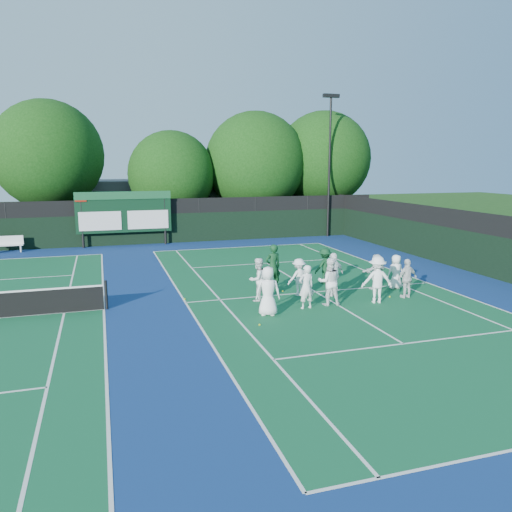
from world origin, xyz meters
name	(u,v)px	position (x,y,z in m)	size (l,w,h in m)	color
ground	(326,298)	(0.00, 0.00, 0.00)	(120.00, 120.00, 0.00)	#183C10
court_apron	(172,304)	(-6.00, 1.00, 0.00)	(34.00, 32.00, 0.01)	navy
near_court	(316,292)	(0.00, 1.00, 0.01)	(11.05, 23.85, 0.01)	#11542E
back_fence	(140,224)	(-6.00, 16.00, 1.36)	(34.00, 0.08, 3.00)	black
divider_fence_right	(493,249)	(9.00, 1.00, 1.36)	(0.08, 32.00, 3.00)	black
scoreboard	(124,213)	(-7.01, 15.59, 2.19)	(6.00, 0.21, 3.55)	black
clubhouse	(181,204)	(-2.00, 24.00, 2.00)	(18.00, 6.00, 4.00)	#5A595F
light_pole_right	(330,149)	(7.50, 15.70, 6.30)	(1.20, 0.30, 10.12)	black
bench	(9,243)	(-13.83, 15.37, 0.53)	(1.57, 0.43, 0.99)	silver
tree_b	(51,158)	(-11.49, 19.58, 5.70)	(7.35, 7.35, 9.57)	black
tree_c	(174,176)	(-3.19, 19.58, 4.38)	(6.29, 6.29, 7.69)	black
tree_d	(257,165)	(3.24, 19.58, 5.18)	(7.69, 7.69, 9.23)	black
tree_e	(325,161)	(8.93, 19.58, 5.49)	(7.45, 7.45, 9.42)	black
tennis_ball_0	(260,325)	(-3.58, -2.49, 0.03)	(0.07, 0.07, 0.07)	#B5C817
tennis_ball_2	(390,297)	(2.50, -0.67, 0.03)	(0.07, 0.07, 0.07)	#B5C817
tennis_ball_3	(185,299)	(-5.45, 1.43, 0.03)	(0.07, 0.07, 0.07)	#B5C817
tennis_ball_4	(283,291)	(-1.32, 1.43, 0.03)	(0.07, 0.07, 0.07)	#B5C817
tennis_ball_5	(401,283)	(4.23, 1.21, 0.03)	(0.07, 0.07, 0.07)	#B5C817
player_front_0	(268,291)	(-2.94, -1.46, 0.88)	(0.86, 0.56, 1.77)	white
player_front_1	(306,287)	(-1.33, -1.09, 0.83)	(0.60, 0.40, 1.65)	white
player_front_2	(329,282)	(-0.30, -0.89, 0.91)	(0.88, 0.69, 1.82)	white
player_front_3	(377,280)	(1.59, -1.15, 0.91)	(1.18, 0.68, 1.82)	white
player_front_4	(407,278)	(3.12, -0.88, 0.79)	(0.93, 0.39, 1.59)	silver
player_back_0	(258,279)	(-2.70, 0.49, 0.85)	(0.83, 0.65, 1.71)	white
player_back_1	(299,277)	(-0.87, 0.75, 0.76)	(0.99, 0.57, 1.53)	white
player_back_2	(334,274)	(0.46, 0.28, 0.89)	(1.04, 0.43, 1.78)	white
player_back_3	(376,271)	(2.72, 0.80, 0.75)	(1.40, 0.45, 1.51)	white
player_back_4	(396,272)	(3.51, 0.54, 0.74)	(0.73, 0.47, 1.49)	white
coach_left	(273,267)	(-1.52, 2.10, 0.97)	(0.71, 0.46, 1.94)	#0F391B
coach_right	(325,266)	(0.98, 2.24, 0.81)	(1.04, 0.60, 1.62)	#0F391D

